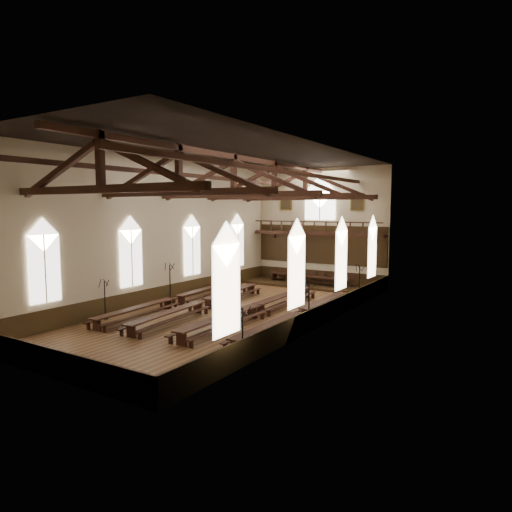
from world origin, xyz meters
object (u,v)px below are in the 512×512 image
Objects in this scene: refectory_row_a at (175,299)px; refectory_row_c at (256,307)px; refectory_row_b at (203,303)px; candelabrum_right_mid at (309,313)px; refectory_row_d at (299,314)px; high_table at (307,277)px; candelabrum_right_far at (359,290)px; dais at (307,285)px; candelabrum_right_near at (243,344)px; candelabrum_left_mid at (170,291)px; candelabrum_left_near at (105,307)px; candelabrum_left_far at (228,278)px.

refectory_row_c reaches higher than refectory_row_a.
candelabrum_right_mid reaches higher than refectory_row_b.
refectory_row_a reaches higher than refectory_row_d.
candelabrum_right_far reaches higher than high_table.
candelabrum_right_far reaches higher than refectory_row_a.
dais is at bearing 146.00° from candelabrum_right_far.
refectory_row_b is 10.09m from candelabrum_right_near.
candelabrum_right_near reaches higher than refectory_row_d.
refectory_row_a is 11.86m from candelabrum_right_near.
refectory_row_b is 6.60m from refectory_row_d.
candelabrum_right_far is at bearing -34.00° from dais.
candelabrum_left_mid is at bearing 145.90° from candelabrum_right_near.
high_table is at bearing 72.13° from refectory_row_a.
high_table is (0.00, -0.00, 0.69)m from dais.
candelabrum_left_near is at bearing -126.55° from refectory_row_b.
candelabrum_left_mid is 6.86m from candelabrum_left_far.
candelabrum_left_far is (-5.16, -4.39, 0.71)m from dais.
candelabrum_right_mid reaches higher than high_table.
candelabrum_right_far is at bearing 49.21° from candelabrum_left_near.
high_table is 2.76× the size of candelabrum_right_far.
refectory_row_d is at bearing -34.66° from candelabrum_left_far.
candelabrum_right_far is at bearing 39.67° from refectory_row_a.
candelabrum_left_far is (-5.16, -4.39, 0.02)m from high_table.
candelabrum_left_near is at bearing -104.78° from refectory_row_a.
candelabrum_right_mid reaches higher than candelabrum_right_near.
candelabrum_right_near reaches higher than dais.
refectory_row_a is 5.01× the size of candelabrum_left_mid.
candelabrum_right_mid reaches higher than refectory_row_d.
candelabrum_left_mid reaches higher than candelabrum_left_near.
refectory_row_a is 12.81m from dais.
candelabrum_left_mid reaches higher than dais.
candelabrum_left_near reaches higher than dais.
candelabrum_right_near reaches higher than candelabrum_left_near.
candelabrum_left_mid is (-10.12, 0.13, 0.36)m from refectory_row_d.
candelabrum_right_mid is at bearing -4.78° from candelabrum_left_mid.
dais is (1.61, 12.07, -0.42)m from refectory_row_b.
candelabrum_left_near is 11.26m from candelabrum_right_near.
refectory_row_c is 1.97× the size of high_table.
candelabrum_right_mid is at bearing -9.25° from refectory_row_c.
refectory_row_c reaches higher than refectory_row_b.
refectory_row_b is at bearing -97.58° from dais.
refectory_row_b is at bearing -174.06° from refectory_row_d.
high_table is at bearing 115.98° from candelabrum_right_mid.
candelabrum_left_far reaches higher than dais.
dais is 12.40m from candelabrum_left_mid.
candelabrum_right_far is (-0.00, 14.76, 0.07)m from candelabrum_right_near.
candelabrum_right_far is (5.94, -4.00, 0.71)m from dais.
candelabrum_right_far reaches higher than candelabrum_left_far.
dais is at bearing 65.34° from candelabrum_left_mid.
candelabrum_right_near reaches higher than refectory_row_b.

